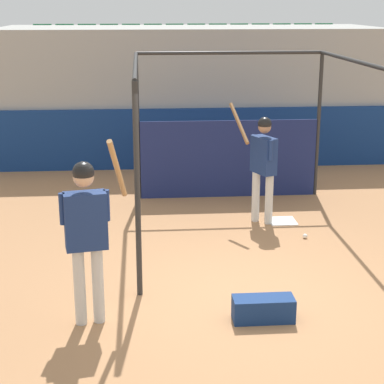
# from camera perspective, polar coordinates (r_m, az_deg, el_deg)

# --- Properties ---
(ground_plane) EXTENTS (60.00, 60.00, 0.00)m
(ground_plane) POSITION_cam_1_polar(r_m,az_deg,el_deg) (8.07, 4.30, -9.23)
(ground_plane) COLOR #A8754C
(outfield_wall) EXTENTS (24.00, 0.12, 1.31)m
(outfield_wall) POSITION_cam_1_polar(r_m,az_deg,el_deg) (14.02, 0.32, 4.79)
(outfield_wall) COLOR navy
(outfield_wall) RESTS_ON ground
(bleacher_section) EXTENTS (8.70, 3.20, 2.99)m
(bleacher_section) POSITION_cam_1_polar(r_m,az_deg,el_deg) (15.51, -0.21, 9.05)
(bleacher_section) COLOR #9E9E99
(bleacher_section) RESTS_ON ground
(batting_cage) EXTENTS (3.39, 4.19, 2.68)m
(batting_cage) POSITION_cam_1_polar(r_m,az_deg,el_deg) (11.06, 3.82, 4.59)
(batting_cage) COLOR #282828
(batting_cage) RESTS_ON ground
(home_plate) EXTENTS (0.44, 0.44, 0.02)m
(home_plate) POSITION_cam_1_polar(r_m,az_deg,el_deg) (10.77, 8.03, -2.57)
(home_plate) COLOR white
(home_plate) RESTS_ON ground
(player_batter) EXTENTS (0.71, 0.79, 1.92)m
(player_batter) POSITION_cam_1_polar(r_m,az_deg,el_deg) (10.41, 6.31, 2.89)
(player_batter) COLOR silver
(player_batter) RESTS_ON ground
(player_waiting) EXTENTS (0.74, 0.55, 2.15)m
(player_waiting) POSITION_cam_1_polar(r_m,az_deg,el_deg) (7.08, -9.33, -3.03)
(player_waiting) COLOR silver
(player_waiting) RESTS_ON ground
(equipment_bag) EXTENTS (0.70, 0.28, 0.28)m
(equipment_bag) POSITION_cam_1_polar(r_m,az_deg,el_deg) (7.47, 6.36, -10.29)
(equipment_bag) COLOR navy
(equipment_bag) RESTS_ON ground
(baseball) EXTENTS (0.07, 0.07, 0.07)m
(baseball) POSITION_cam_1_polar(r_m,az_deg,el_deg) (10.06, 10.02, -3.88)
(baseball) COLOR white
(baseball) RESTS_ON ground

